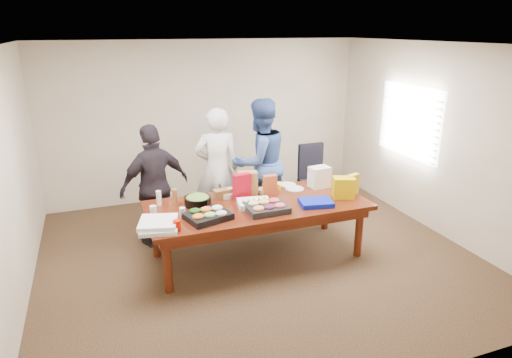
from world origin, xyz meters
name	(u,v)px	position (x,y,z in m)	size (l,w,h in m)	color
floor	(257,256)	(0.00, 0.00, -0.01)	(5.50, 5.00, 0.02)	#47301E
ceiling	(258,43)	(0.00, 0.00, 2.71)	(5.50, 5.00, 0.02)	white
wall_back	(207,121)	(0.00, 2.50, 1.35)	(5.50, 0.04, 2.70)	beige
wall_front	(376,247)	(0.00, -2.50, 1.35)	(5.50, 0.04, 2.70)	beige
wall_left	(8,184)	(-2.75, 0.00, 1.35)	(0.04, 5.00, 2.70)	beige
wall_right	(437,140)	(2.75, 0.00, 1.35)	(0.04, 5.00, 2.70)	beige
window_panel	(409,122)	(2.72, 0.60, 1.50)	(0.03, 1.40, 1.10)	white
window_blinds	(407,122)	(2.68, 0.60, 1.50)	(0.04, 1.36, 1.00)	beige
conference_table	(258,230)	(0.00, 0.00, 0.38)	(2.80, 1.20, 0.75)	#4C1C0F
office_chair	(316,180)	(1.45, 1.16, 0.52)	(0.53, 0.53, 1.03)	black
person_center	(217,169)	(-0.22, 1.10, 0.91)	(0.66, 0.43, 1.82)	silver
person_right	(260,162)	(0.43, 1.06, 0.96)	(0.93, 0.72, 1.91)	#34508D
person_left	(155,186)	(-1.17, 0.85, 0.85)	(0.99, 0.41, 1.69)	black
veggie_tray	(208,216)	(-0.72, -0.26, 0.79)	(0.49, 0.39, 0.08)	black
fruit_tray	(267,208)	(0.02, -0.27, 0.79)	(0.50, 0.39, 0.08)	black
sheet_cake	(254,203)	(-0.07, -0.07, 0.79)	(0.40, 0.30, 0.07)	white
salad_bowl	(198,201)	(-0.73, 0.20, 0.81)	(0.34, 0.34, 0.11)	black
chip_bag_blue	(316,203)	(0.68, -0.30, 0.78)	(0.40, 0.30, 0.06)	#091AB9
chip_bag_red	(242,186)	(-0.13, 0.23, 0.92)	(0.23, 0.09, 0.34)	#AB071B
chip_bag_yellow	(353,185)	(1.30, -0.15, 0.89)	(0.19, 0.08, 0.28)	yellow
chip_bag_orange	(270,185)	(0.26, 0.22, 0.89)	(0.18, 0.08, 0.28)	#BF5324
mayo_jar	(230,192)	(-0.26, 0.34, 0.81)	(0.08, 0.08, 0.13)	silver
mustard_bottle	(241,185)	(-0.05, 0.49, 0.84)	(0.06, 0.06, 0.18)	#EFE301
dressing_bottle	(175,197)	(-0.99, 0.33, 0.85)	(0.07, 0.07, 0.20)	brown
ranch_bottle	(159,198)	(-1.19, 0.37, 0.85)	(0.06, 0.06, 0.19)	white
banana_bunch	(272,185)	(0.38, 0.46, 0.79)	(0.25, 0.14, 0.08)	#FDB313
bread_loaf	(225,193)	(-0.34, 0.35, 0.81)	(0.29, 0.13, 0.12)	brown
kraft_bag	(248,184)	(-0.02, 0.31, 0.92)	(0.25, 0.15, 0.33)	olive
red_cup	(177,225)	(-1.12, -0.44, 0.81)	(0.09, 0.09, 0.12)	#AD1000
clear_cup_a	(182,212)	(-0.98, -0.05, 0.80)	(0.07, 0.07, 0.10)	white
clear_cup_b	(153,210)	(-1.30, 0.09, 0.81)	(0.08, 0.08, 0.11)	white
pizza_box_lower	(159,227)	(-1.30, -0.34, 0.77)	(0.41, 0.41, 0.05)	silver
pizza_box_upper	(158,222)	(-1.30, -0.31, 0.82)	(0.41, 0.41, 0.05)	white
plate_a	(295,189)	(0.66, 0.31, 0.76)	(0.26, 0.26, 0.01)	silver
plate_b	(288,185)	(0.64, 0.49, 0.76)	(0.24, 0.24, 0.01)	silver
dip_bowl_a	(264,191)	(0.21, 0.30, 0.78)	(0.16, 0.16, 0.07)	beige
dip_bowl_b	(227,195)	(-0.31, 0.33, 0.78)	(0.16, 0.16, 0.07)	beige
grocery_bag_white	(319,177)	(1.03, 0.28, 0.90)	(0.27, 0.20, 0.29)	white
grocery_bag_yellow	(344,188)	(1.13, -0.19, 0.89)	(0.28, 0.19, 0.28)	#DFBA01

